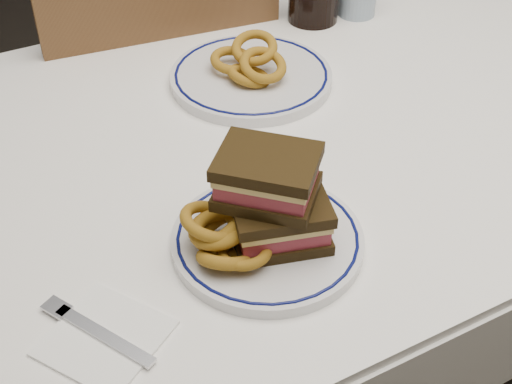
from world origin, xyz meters
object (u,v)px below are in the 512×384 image
chair_far (158,107)px  far_plate (251,77)px  reuben_sandwich (273,198)px  main_plate (267,240)px

chair_far → far_plate: 0.42m
chair_far → reuben_sandwich: 0.77m
reuben_sandwich → chair_far: bearing=81.1°
reuben_sandwich → far_plate: bearing=66.0°
reuben_sandwich → main_plate: bearing=172.1°
chair_far → reuben_sandwich: (-0.11, -0.69, 0.31)m
reuben_sandwich → far_plate: (0.16, 0.35, -0.06)m
reuben_sandwich → far_plate: 0.39m
chair_far → reuben_sandwich: bearing=-98.9°
chair_far → main_plate: 0.74m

